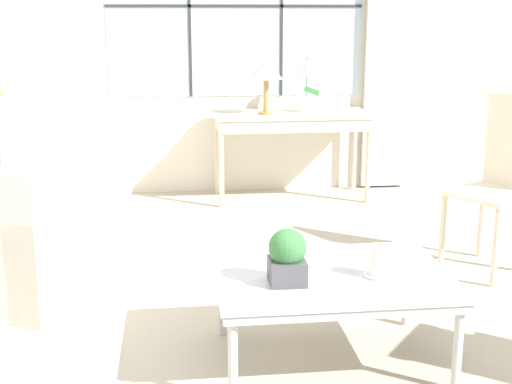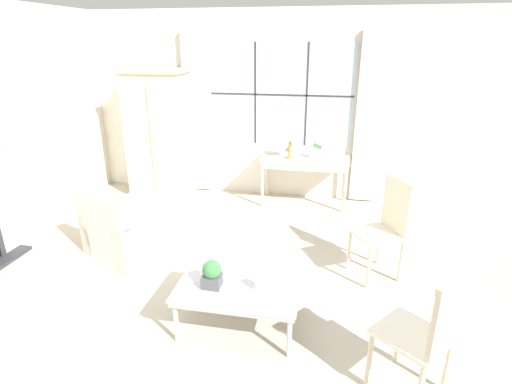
{
  "view_description": "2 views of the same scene",
  "coord_description": "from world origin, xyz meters",
  "px_view_note": "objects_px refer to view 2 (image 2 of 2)",
  "views": [
    {
      "loc": [
        -0.57,
        -3.15,
        1.53
      ],
      "look_at": [
        -0.12,
        0.6,
        0.58
      ],
      "focal_mm": 50.0,
      "sensor_mm": 36.0,
      "label": 1
    },
    {
      "loc": [
        0.81,
        -3.08,
        2.34
      ],
      "look_at": [
        0.1,
        0.54,
        0.95
      ],
      "focal_mm": 28.0,
      "sensor_mm": 36.0,
      "label": 2
    }
  ],
  "objects_px": {
    "armoire": "(158,134)",
    "console_table": "(305,163)",
    "potted_orchid": "(315,146)",
    "accent_chair_wooden": "(429,329)",
    "table_lamp": "(290,135)",
    "coffee_table": "(240,286)",
    "potted_plant_small": "(212,274)",
    "pillar_candle": "(260,283)",
    "armchair_upholstered": "(132,231)",
    "side_chair_wooden": "(386,223)"
  },
  "relations": [
    {
      "from": "pillar_candle",
      "to": "coffee_table",
      "type": "bearing_deg",
      "value": 157.3
    },
    {
      "from": "table_lamp",
      "to": "armoire",
      "type": "bearing_deg",
      "value": 177.9
    },
    {
      "from": "armchair_upholstered",
      "to": "console_table",
      "type": "bearing_deg",
      "value": 45.76
    },
    {
      "from": "potted_plant_small",
      "to": "armchair_upholstered",
      "type": "bearing_deg",
      "value": 139.79
    },
    {
      "from": "potted_orchid",
      "to": "pillar_candle",
      "type": "height_order",
      "value": "potted_orchid"
    },
    {
      "from": "accent_chair_wooden",
      "to": "armoire",
      "type": "bearing_deg",
      "value": 134.55
    },
    {
      "from": "side_chair_wooden",
      "to": "coffee_table",
      "type": "xyz_separation_m",
      "value": [
        -1.29,
        -1.07,
        -0.22
      ]
    },
    {
      "from": "side_chair_wooden",
      "to": "console_table",
      "type": "bearing_deg",
      "value": 118.02
    },
    {
      "from": "side_chair_wooden",
      "to": "coffee_table",
      "type": "bearing_deg",
      "value": -140.29
    },
    {
      "from": "armoire",
      "to": "potted_plant_small",
      "type": "height_order",
      "value": "armoire"
    },
    {
      "from": "potted_plant_small",
      "to": "console_table",
      "type": "bearing_deg",
      "value": 80.12
    },
    {
      "from": "potted_orchid",
      "to": "accent_chair_wooden",
      "type": "distance_m",
      "value": 3.61
    },
    {
      "from": "armoire",
      "to": "console_table",
      "type": "relative_size",
      "value": 1.53
    },
    {
      "from": "table_lamp",
      "to": "potted_plant_small",
      "type": "relative_size",
      "value": 1.88
    },
    {
      "from": "armchair_upholstered",
      "to": "armoire",
      "type": "bearing_deg",
      "value": 103.31
    },
    {
      "from": "side_chair_wooden",
      "to": "pillar_candle",
      "type": "height_order",
      "value": "side_chair_wooden"
    },
    {
      "from": "side_chair_wooden",
      "to": "table_lamp",
      "type": "bearing_deg",
      "value": 124.36
    },
    {
      "from": "potted_orchid",
      "to": "side_chair_wooden",
      "type": "distance_m",
      "value": 2.07
    },
    {
      "from": "side_chair_wooden",
      "to": "accent_chair_wooden",
      "type": "distance_m",
      "value": 1.6
    },
    {
      "from": "armchair_upholstered",
      "to": "potted_plant_small",
      "type": "xyz_separation_m",
      "value": [
        1.33,
        -1.12,
        0.28
      ]
    },
    {
      "from": "pillar_candle",
      "to": "console_table",
      "type": "bearing_deg",
      "value": 87.63
    },
    {
      "from": "potted_orchid",
      "to": "pillar_candle",
      "type": "xyz_separation_m",
      "value": [
        -0.25,
        -3.02,
        -0.42
      ]
    },
    {
      "from": "armchair_upholstered",
      "to": "pillar_candle",
      "type": "xyz_separation_m",
      "value": [
        1.73,
        -1.1,
        0.22
      ]
    },
    {
      "from": "console_table",
      "to": "potted_plant_small",
      "type": "relative_size",
      "value": 5.43
    },
    {
      "from": "armchair_upholstered",
      "to": "side_chair_wooden",
      "type": "relative_size",
      "value": 1.12
    },
    {
      "from": "table_lamp",
      "to": "coffee_table",
      "type": "xyz_separation_m",
      "value": [
        -0.09,
        -2.84,
        -0.7
      ]
    },
    {
      "from": "potted_orchid",
      "to": "coffee_table",
      "type": "height_order",
      "value": "potted_orchid"
    },
    {
      "from": "accent_chair_wooden",
      "to": "pillar_candle",
      "type": "distance_m",
      "value": 1.29
    },
    {
      "from": "potted_plant_small",
      "to": "side_chair_wooden",
      "type": "bearing_deg",
      "value": 38.0
    },
    {
      "from": "table_lamp",
      "to": "potted_plant_small",
      "type": "height_order",
      "value": "table_lamp"
    },
    {
      "from": "armchair_upholstered",
      "to": "accent_chair_wooden",
      "type": "relative_size",
      "value": 1.16
    },
    {
      "from": "side_chair_wooden",
      "to": "potted_plant_small",
      "type": "xyz_separation_m",
      "value": [
        -1.51,
        -1.18,
        -0.06
      ]
    },
    {
      "from": "console_table",
      "to": "accent_chair_wooden",
      "type": "bearing_deg",
      "value": -72.51
    },
    {
      "from": "console_table",
      "to": "potted_orchid",
      "type": "bearing_deg",
      "value": 8.24
    },
    {
      "from": "potted_orchid",
      "to": "console_table",
      "type": "bearing_deg",
      "value": -171.76
    },
    {
      "from": "armoire",
      "to": "armchair_upholstered",
      "type": "relative_size",
      "value": 1.65
    },
    {
      "from": "potted_orchid",
      "to": "potted_plant_small",
      "type": "distance_m",
      "value": 3.13
    },
    {
      "from": "console_table",
      "to": "pillar_candle",
      "type": "distance_m",
      "value": 3.01
    },
    {
      "from": "potted_orchid",
      "to": "accent_chair_wooden",
      "type": "bearing_deg",
      "value": -74.57
    },
    {
      "from": "table_lamp",
      "to": "coffee_table",
      "type": "bearing_deg",
      "value": -91.77
    },
    {
      "from": "potted_orchid",
      "to": "potted_plant_small",
      "type": "height_order",
      "value": "potted_orchid"
    },
    {
      "from": "console_table",
      "to": "potted_plant_small",
      "type": "xyz_separation_m",
      "value": [
        -0.53,
        -3.02,
        -0.11
      ]
    },
    {
      "from": "console_table",
      "to": "armchair_upholstered",
      "type": "relative_size",
      "value": 1.08
    },
    {
      "from": "potted_orchid",
      "to": "coffee_table",
      "type": "relative_size",
      "value": 0.48
    },
    {
      "from": "console_table",
      "to": "table_lamp",
      "type": "bearing_deg",
      "value": -160.36
    },
    {
      "from": "table_lamp",
      "to": "accent_chair_wooden",
      "type": "bearing_deg",
      "value": -68.72
    },
    {
      "from": "accent_chair_wooden",
      "to": "potted_orchid",
      "type": "bearing_deg",
      "value": 105.43
    },
    {
      "from": "accent_chair_wooden",
      "to": "armchair_upholstered",
      "type": "bearing_deg",
      "value": 152.3
    },
    {
      "from": "console_table",
      "to": "potted_orchid",
      "type": "distance_m",
      "value": 0.29
    },
    {
      "from": "potted_orchid",
      "to": "pillar_candle",
      "type": "bearing_deg",
      "value": -94.8
    }
  ]
}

